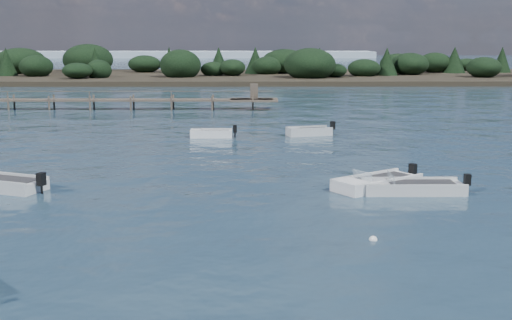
{
  "coord_description": "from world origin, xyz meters",
  "views": [
    {
      "loc": [
        3.73,
        -19.93,
        7.48
      ],
      "look_at": [
        3.97,
        14.0,
        1.0
      ],
      "focal_mm": 45.0,
      "sensor_mm": 36.0,
      "label": 1
    }
  ],
  "objects_px": {
    "dinghy_mid_white_b": "(377,185)",
    "tender_far_grey_b": "(309,133)",
    "dinghy_mid_white_a": "(412,189)",
    "jetty": "(11,100)",
    "tender_far_white": "(211,135)"
  },
  "relations": [
    {
      "from": "dinghy_mid_white_b",
      "to": "tender_far_grey_b",
      "type": "xyz_separation_m",
      "value": [
        -1.85,
        17.84,
        0.02
      ]
    },
    {
      "from": "dinghy_mid_white_a",
      "to": "tender_far_grey_b",
      "type": "distance_m",
      "value": 19.09
    },
    {
      "from": "tender_far_grey_b",
      "to": "jetty",
      "type": "distance_m",
      "value": 35.24
    },
    {
      "from": "tender_far_white",
      "to": "dinghy_mid_white_a",
      "type": "distance_m",
      "value": 20.95
    },
    {
      "from": "tender_far_white",
      "to": "dinghy_mid_white_a",
      "type": "relative_size",
      "value": 0.67
    },
    {
      "from": "dinghy_mid_white_b",
      "to": "jetty",
      "type": "distance_m",
      "value": 48.33
    },
    {
      "from": "tender_far_white",
      "to": "dinghy_mid_white_b",
      "type": "bearing_deg",
      "value": -60.93
    },
    {
      "from": "tender_far_white",
      "to": "dinghy_mid_white_a",
      "type": "bearing_deg",
      "value": -58.45
    },
    {
      "from": "dinghy_mid_white_b",
      "to": "jetty",
      "type": "bearing_deg",
      "value": 131.16
    },
    {
      "from": "tender_far_white",
      "to": "jetty",
      "type": "bearing_deg",
      "value": 139.01
    },
    {
      "from": "dinghy_mid_white_a",
      "to": "tender_far_white",
      "type": "bearing_deg",
      "value": 121.55
    },
    {
      "from": "dinghy_mid_white_b",
      "to": "dinghy_mid_white_a",
      "type": "height_order",
      "value": "dinghy_mid_white_b"
    },
    {
      "from": "tender_far_white",
      "to": "tender_far_grey_b",
      "type": "relative_size",
      "value": 0.9
    },
    {
      "from": "tender_far_white",
      "to": "tender_far_grey_b",
      "type": "xyz_separation_m",
      "value": [
        7.55,
        0.93,
        0.01
      ]
    },
    {
      "from": "dinghy_mid_white_b",
      "to": "tender_far_grey_b",
      "type": "distance_m",
      "value": 17.94
    }
  ]
}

